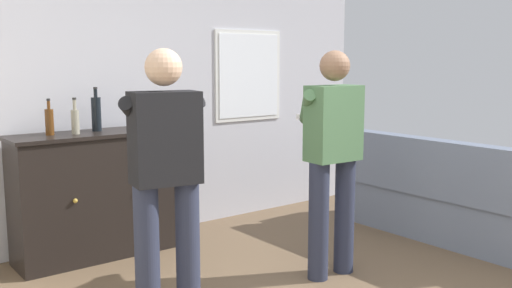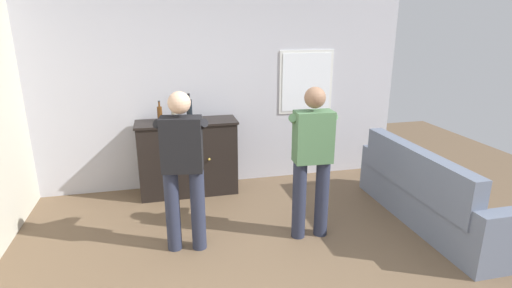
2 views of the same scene
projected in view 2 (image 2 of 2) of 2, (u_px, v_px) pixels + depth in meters
name	position (u px, v px, depth m)	size (l,w,h in m)	color
ground	(276.00, 287.00, 3.62)	(10.40, 10.40, 0.00)	brown
wall_back_with_window	(227.00, 88.00, 5.68)	(5.20, 0.15, 2.80)	silver
couch	(425.00, 196.00, 4.70)	(0.57, 2.27, 0.93)	slate
sideboard_cabinet	(188.00, 158.00, 5.47)	(1.35, 0.49, 1.03)	black
bottle_wine_green	(174.00, 114.00, 5.23)	(0.06, 0.06, 0.29)	gray
bottle_liquor_amber	(160.00, 114.00, 5.25)	(0.07, 0.07, 0.28)	#593314
bottle_spirits_clear	(189.00, 109.00, 5.34)	(0.08, 0.08, 0.36)	black
person_standing_left	(183.00, 165.00, 3.99)	(0.55, 0.50, 1.68)	#282D42
person_standing_right	(312.00, 156.00, 4.24)	(0.56, 0.48, 1.68)	#282D42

